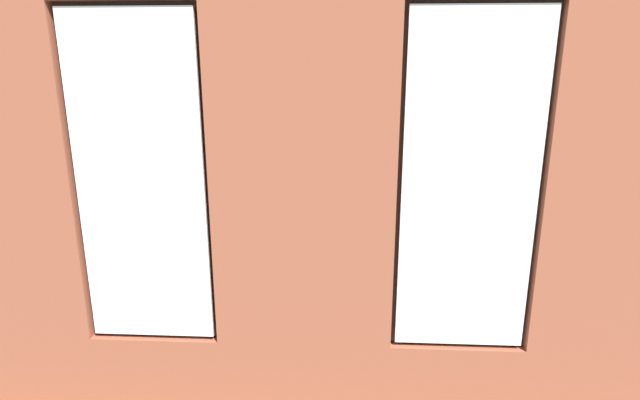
% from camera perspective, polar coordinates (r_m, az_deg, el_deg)
% --- Properties ---
extents(ground_plane, '(6.94, 5.93, 0.10)m').
position_cam_1_polar(ground_plane, '(6.14, 0.33, -9.11)').
color(ground_plane, '#99663D').
extents(brick_wall_with_windows, '(6.34, 0.30, 3.33)m').
position_cam_1_polar(brick_wall_with_windows, '(3.13, -1.98, -0.25)').
color(brick_wall_with_windows, '#9E5138').
rests_on(brick_wall_with_windows, ground_plane).
extents(white_wall_right, '(0.10, 4.93, 3.33)m').
position_cam_1_polar(white_wall_right, '(6.42, -28.98, 6.05)').
color(white_wall_right, silver).
rests_on(white_wall_right, ground_plane).
extents(couch_by_window, '(1.95, 0.87, 0.80)m').
position_cam_1_polar(couch_by_window, '(4.24, 0.47, -15.23)').
color(couch_by_window, black).
rests_on(couch_by_window, ground_plane).
extents(couch_left, '(0.94, 1.74, 0.80)m').
position_cam_1_polar(couch_left, '(5.78, 25.53, -8.17)').
color(couch_left, black).
rests_on(couch_left, ground_plane).
extents(coffee_table, '(1.32, 0.75, 0.40)m').
position_cam_1_polar(coffee_table, '(6.38, 0.14, -4.26)').
color(coffee_table, tan).
rests_on(coffee_table, ground_plane).
extents(cup_ceramic, '(0.08, 0.08, 0.10)m').
position_cam_1_polar(cup_ceramic, '(6.23, 0.99, -3.76)').
color(cup_ceramic, silver).
rests_on(cup_ceramic, coffee_table).
extents(candle_jar, '(0.08, 0.08, 0.10)m').
position_cam_1_polar(candle_jar, '(6.46, 3.42, -3.08)').
color(candle_jar, '#B7333D').
rests_on(candle_jar, coffee_table).
extents(table_plant_small, '(0.16, 0.16, 0.25)m').
position_cam_1_polar(table_plant_small, '(6.32, 0.14, -2.68)').
color(table_plant_small, brown).
rests_on(table_plant_small, coffee_table).
extents(remote_gray, '(0.12, 0.17, 0.02)m').
position_cam_1_polar(remote_gray, '(6.46, -1.28, -3.44)').
color(remote_gray, '#59595B').
rests_on(remote_gray, coffee_table).
extents(media_console, '(1.29, 0.42, 0.46)m').
position_cam_1_polar(media_console, '(6.95, -23.62, -5.02)').
color(media_console, black).
rests_on(media_console, ground_plane).
extents(tv_flatscreen, '(1.06, 0.20, 0.70)m').
position_cam_1_polar(tv_flatscreen, '(6.78, -24.12, -0.39)').
color(tv_flatscreen, black).
rests_on(tv_flatscreen, media_console).
extents(papasan_chair, '(1.11, 1.11, 0.70)m').
position_cam_1_polar(papasan_chair, '(7.49, -2.14, -0.58)').
color(papasan_chair, olive).
rests_on(papasan_chair, ground_plane).
extents(potted_plant_mid_room_small, '(0.33, 0.33, 0.44)m').
position_cam_1_polar(potted_plant_mid_room_small, '(6.48, 9.32, -4.60)').
color(potted_plant_mid_room_small, beige).
rests_on(potted_plant_mid_room_small, ground_plane).
extents(potted_plant_beside_window_right, '(0.72, 0.72, 1.13)m').
position_cam_1_polar(potted_plant_beside_window_right, '(4.80, -32.01, -8.54)').
color(potted_plant_beside_window_right, gray).
rests_on(potted_plant_beside_window_right, ground_plane).
extents(potted_plant_by_left_couch, '(0.27, 0.27, 0.48)m').
position_cam_1_polar(potted_plant_by_left_couch, '(6.80, 18.37, -4.09)').
color(potted_plant_by_left_couch, gray).
rests_on(potted_plant_by_left_couch, ground_plane).
extents(potted_plant_corner_near_left, '(0.97, 1.07, 1.44)m').
position_cam_1_polar(potted_plant_corner_near_left, '(8.08, 19.99, 2.79)').
color(potted_plant_corner_near_left, beige).
rests_on(potted_plant_corner_near_left, ground_plane).
extents(potted_plant_foreground_right, '(1.03, 0.95, 1.36)m').
position_cam_1_polar(potted_plant_foreground_right, '(8.17, -16.98, 2.82)').
color(potted_plant_foreground_right, gray).
rests_on(potted_plant_foreground_right, ground_plane).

